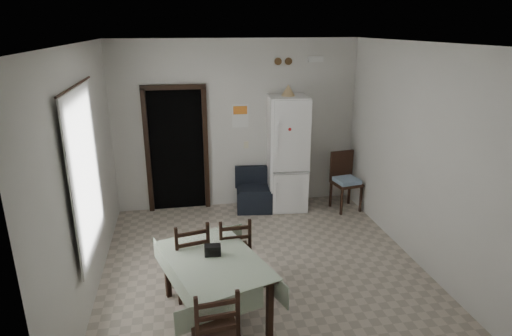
{
  "coord_description": "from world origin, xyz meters",
  "views": [
    {
      "loc": [
        -1.01,
        -4.91,
        3.09
      ],
      "look_at": [
        0.0,
        0.5,
        1.25
      ],
      "focal_mm": 30.0,
      "sensor_mm": 36.0,
      "label": 1
    }
  ],
  "objects_px": {
    "navy_seat": "(254,190)",
    "dining_chair_far_right": "(233,249)",
    "dining_chair_far_left": "(190,257)",
    "fridge": "(287,154)",
    "dining_chair_near_head": "(215,328)",
    "dining_table": "(215,287)",
    "corner_chair": "(347,182)"
  },
  "relations": [
    {
      "from": "fridge",
      "to": "dining_chair_near_head",
      "type": "bearing_deg",
      "value": -108.45
    },
    {
      "from": "navy_seat",
      "to": "dining_table",
      "type": "distance_m",
      "value": 2.95
    },
    {
      "from": "navy_seat",
      "to": "dining_chair_near_head",
      "type": "relative_size",
      "value": 0.76
    },
    {
      "from": "corner_chair",
      "to": "dining_table",
      "type": "xyz_separation_m",
      "value": [
        -2.53,
        -2.5,
        -0.15
      ]
    },
    {
      "from": "fridge",
      "to": "dining_chair_far_left",
      "type": "xyz_separation_m",
      "value": [
        -1.77,
        -2.31,
        -0.5
      ]
    },
    {
      "from": "fridge",
      "to": "corner_chair",
      "type": "height_order",
      "value": "fridge"
    },
    {
      "from": "dining_chair_far_left",
      "to": "dining_chair_near_head",
      "type": "distance_m",
      "value": 1.31
    },
    {
      "from": "fridge",
      "to": "dining_chair_far_right",
      "type": "distance_m",
      "value": 2.57
    },
    {
      "from": "dining_chair_near_head",
      "to": "fridge",
      "type": "bearing_deg",
      "value": -119.03
    },
    {
      "from": "navy_seat",
      "to": "dining_chair_far_right",
      "type": "distance_m",
      "value": 2.29
    },
    {
      "from": "dining_chair_far_right",
      "to": "navy_seat",
      "type": "bearing_deg",
      "value": -108.73
    },
    {
      "from": "navy_seat",
      "to": "dining_chair_far_right",
      "type": "bearing_deg",
      "value": -99.65
    },
    {
      "from": "fridge",
      "to": "dining_chair_far_left",
      "type": "bearing_deg",
      "value": -122.01
    },
    {
      "from": "fridge",
      "to": "corner_chair",
      "type": "xyz_separation_m",
      "value": [
        1.01,
        -0.29,
        -0.49
      ]
    },
    {
      "from": "fridge",
      "to": "dining_chair_far_left",
      "type": "height_order",
      "value": "fridge"
    },
    {
      "from": "dining_table",
      "to": "dining_chair_near_head",
      "type": "relative_size",
      "value": 1.42
    },
    {
      "from": "dining_chair_far_right",
      "to": "dining_chair_near_head",
      "type": "height_order",
      "value": "dining_chair_near_head"
    },
    {
      "from": "dining_chair_far_left",
      "to": "dining_chair_far_right",
      "type": "relative_size",
      "value": 1.05
    },
    {
      "from": "fridge",
      "to": "dining_chair_near_head",
      "type": "relative_size",
      "value": 2.06
    },
    {
      "from": "dining_table",
      "to": "dining_chair_far_left",
      "type": "bearing_deg",
      "value": 99.41
    },
    {
      "from": "corner_chair",
      "to": "dining_chair_near_head",
      "type": "xyz_separation_m",
      "value": [
        -2.61,
        -3.32,
        -0.03
      ]
    },
    {
      "from": "fridge",
      "to": "navy_seat",
      "type": "height_order",
      "value": "fridge"
    },
    {
      "from": "corner_chair",
      "to": "dining_table",
      "type": "relative_size",
      "value": 0.74
    },
    {
      "from": "dining_table",
      "to": "navy_seat",
      "type": "bearing_deg",
      "value": 53.43
    },
    {
      "from": "corner_chair",
      "to": "dining_chair_far_left",
      "type": "distance_m",
      "value": 3.43
    },
    {
      "from": "navy_seat",
      "to": "dining_table",
      "type": "height_order",
      "value": "navy_seat"
    },
    {
      "from": "navy_seat",
      "to": "dining_chair_near_head",
      "type": "distance_m",
      "value": 3.76
    },
    {
      "from": "dining_table",
      "to": "dining_chair_near_head",
      "type": "height_order",
      "value": "dining_chair_near_head"
    },
    {
      "from": "navy_seat",
      "to": "corner_chair",
      "type": "xyz_separation_m",
      "value": [
        1.58,
        -0.29,
        0.14
      ]
    },
    {
      "from": "fridge",
      "to": "navy_seat",
      "type": "relative_size",
      "value": 2.73
    },
    {
      "from": "corner_chair",
      "to": "dining_chair_near_head",
      "type": "relative_size",
      "value": 1.06
    },
    {
      "from": "dining_table",
      "to": "dining_chair_far_right",
      "type": "bearing_deg",
      "value": 46.48
    }
  ]
}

